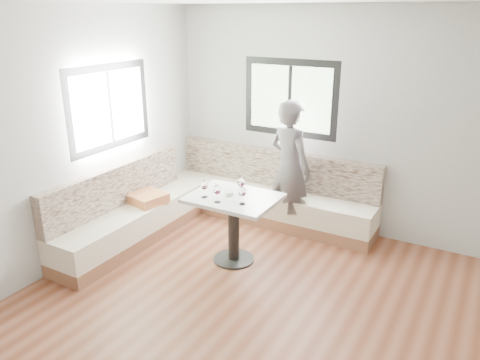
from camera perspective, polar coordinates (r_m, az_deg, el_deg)
room at (r=3.75m, az=2.46°, el=-0.31°), size 5.01×5.01×2.81m
banquette at (r=6.10m, az=-3.57°, el=-3.05°), size 2.90×2.80×0.95m
table at (r=5.22m, az=-0.80°, el=-4.02°), size 0.96×0.75×0.79m
person at (r=5.90m, az=6.10°, el=1.55°), size 0.73×0.61×1.72m
olive_ramekin at (r=5.17m, az=-1.31°, el=-1.62°), size 0.10×0.10×0.04m
wine_glass_a at (r=5.08m, az=-4.38°, el=-0.68°), size 0.09×0.09×0.20m
wine_glass_b at (r=4.94m, az=-2.79°, el=-1.25°), size 0.09×0.09×0.20m
wine_glass_c at (r=4.88m, az=0.29°, el=-1.48°), size 0.09×0.09×0.20m
wine_glass_d at (r=5.16m, az=0.14°, el=-0.31°), size 0.09×0.09×0.20m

